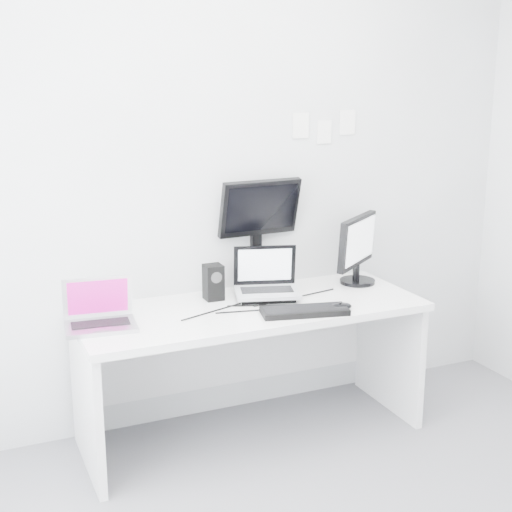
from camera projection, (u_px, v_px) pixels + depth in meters
back_wall at (225, 178)px, 3.89m from camera, size 3.60×0.00×3.60m
desk at (251, 371)px, 3.82m from camera, size 1.80×0.70×0.73m
macbook at (100, 304)px, 3.36m from camera, size 0.36×0.28×0.25m
speaker at (213, 282)px, 3.81m from camera, size 0.12×0.12×0.19m
dell_laptop at (267, 274)px, 3.80m from camera, size 0.40×0.35×0.28m
rear_monitor at (258, 232)px, 3.99m from camera, size 0.47×0.20×0.63m
samsung_monitor at (358, 249)px, 4.09m from camera, size 0.48×0.43×0.41m
keyboard at (305, 311)px, 3.60m from camera, size 0.46×0.25×0.03m
mouse at (341, 307)px, 3.65m from camera, size 0.12×0.08×0.04m
wall_note_0 at (301, 126)px, 3.99m from camera, size 0.10×0.00×0.14m
wall_note_1 at (324, 132)px, 4.06m from camera, size 0.09×0.00×0.13m
wall_note_2 at (348, 122)px, 4.10m from camera, size 0.10×0.00×0.14m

